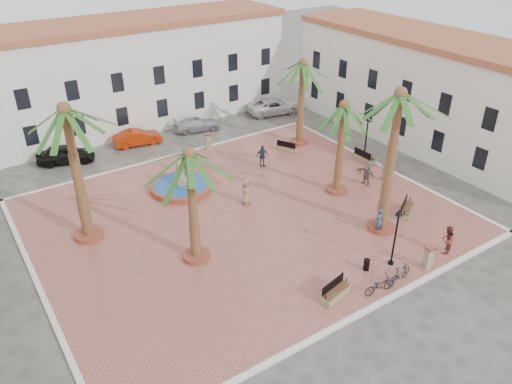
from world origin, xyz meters
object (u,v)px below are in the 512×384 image
palm_nw (67,125)px  car_silver (197,124)px  palm_e (343,116)px  pedestrian_fountain_b (262,156)px  fountain (181,185)px  bench_ne (287,148)px  bollard_e (386,172)px  bicycle_a (379,285)px  car_red (137,138)px  palm_s (398,110)px  bench_s (335,293)px  palm_sw (190,167)px  pedestrian_fountain_a (246,192)px  bench_e (364,158)px  lamppost_e (367,131)px  cyclist_b (447,240)px  pedestrian_east (367,173)px  car_white (274,106)px  bollard_se (428,257)px  palm_ne (302,73)px  car_black (66,154)px  cyclist_a (379,221)px  lamppost_s (397,228)px  bench_se (406,210)px  bollard_n (208,141)px  pedestrian_north (184,164)px

palm_nw → car_silver: palm_nw is taller
palm_e → pedestrian_fountain_b: size_ratio=3.93×
fountain → pedestrian_fountain_b: fountain is taller
bench_ne → bollard_e: bearing=172.0°
bicycle_a → car_red: bearing=14.2°
bollard_e → car_red: (-12.75, 16.64, -0.17)m
palm_s → bench_s: 10.68m
palm_sw → pedestrian_fountain_a: palm_sw is taller
palm_sw → bench_e: 18.43m
bicycle_a → lamppost_e: bearing=-34.5°
fountain → cyclist_b: fountain is taller
palm_e → bicycle_a: (-5.49, -9.46, -5.18)m
bicycle_a → pedestrian_fountain_a: bearing=11.4°
pedestrian_fountain_a → pedestrian_east: (8.82, -2.56, -0.03)m
lamppost_e → car_white: lamppost_e is taller
palm_nw → pedestrian_fountain_b: size_ratio=5.03×
palm_sw → lamppost_e: (17.14, 3.88, -3.28)m
bollard_se → pedestrian_east: pedestrian_east is taller
bench_e → bollard_se: 13.67m
pedestrian_fountain_a → car_silver: size_ratio=0.44×
palm_ne → car_black: 20.09m
cyclist_a → pedestrian_east: size_ratio=0.99×
bench_e → lamppost_s: size_ratio=0.52×
lamppost_e → car_silver: lamppost_e is taller
bicycle_a → cyclist_b: bearing=-79.4°
cyclist_a → car_red: bearing=-67.1°
lamppost_s → palm_s: bearing=52.9°
palm_s → bollard_e: palm_s is taller
bench_s → bench_ne: bearing=49.2°
bench_s → car_white: (13.17, 24.01, 0.30)m
car_black → palm_ne: bearing=-93.9°
palm_ne → bench_se: (-1.28, -13.12, -5.86)m
lamppost_e → car_silver: size_ratio=0.92×
bollard_e → car_silver: (-7.01, 16.62, -0.23)m
palm_sw → lamppost_s: size_ratio=1.93×
bollard_e → lamppost_s: bearing=-134.5°
fountain → lamppost_e: 14.96m
car_black → car_silver: car_black is taller
fountain → bollard_n: size_ratio=3.05×
bench_ne → car_white: (4.45, 8.12, 0.33)m
bollard_se → bicycle_a: size_ratio=0.76×
bench_se → bollard_n: bearing=80.1°
bench_se → bench_e: (3.32, 7.35, -0.01)m
palm_s → pedestrian_fountain_b: palm_s is taller
car_silver → pedestrian_north: bearing=157.7°
pedestrian_north → car_black: size_ratio=0.36×
palm_s → palm_sw: bearing=161.3°
pedestrian_east → car_silver: (-5.38, 16.26, -0.43)m
bollard_n → palm_nw: bearing=-149.9°
car_black → bench_ne: bearing=-98.6°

